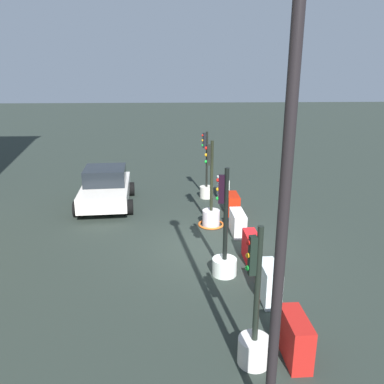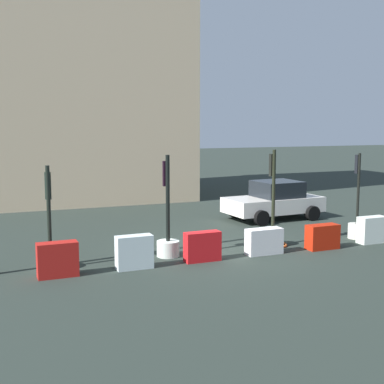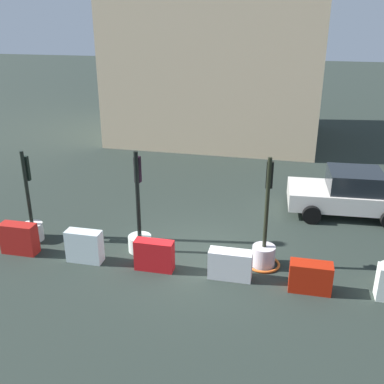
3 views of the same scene
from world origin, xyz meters
name	(u,v)px [view 1 (image 1 of 3)]	position (x,y,z in m)	size (l,w,h in m)	color
ground_plane	(212,247)	(0.00, 0.00, 0.00)	(120.00, 120.00, 0.00)	#252E29
traffic_light_0	(254,338)	(-5.14, -0.24, 0.55)	(0.61, 0.61, 2.81)	silver
traffic_light_1	(224,254)	(-1.74, -0.13, 0.61)	(0.67, 0.67, 3.01)	silver
traffic_light_2	(211,212)	(1.82, -0.13, 0.52)	(0.93, 0.93, 3.09)	silver
traffic_light_3	(206,186)	(5.06, -0.25, 0.55)	(0.59, 0.59, 2.92)	beige
construction_barrier_0	(295,338)	(-5.05, -1.06, 0.45)	(1.03, 0.42, 0.90)	#B31B16
construction_barrier_1	(269,283)	(-3.02, -1.05, 0.46)	(1.00, 0.41, 0.91)	silver
construction_barrier_2	(251,248)	(-1.01, -1.03, 0.43)	(1.05, 0.38, 0.85)	red
construction_barrier_3	(238,223)	(1.03, -0.97, 0.39)	(1.13, 0.44, 0.78)	silver
construction_barrier_4	(232,204)	(3.05, -1.09, 0.39)	(1.04, 0.47, 0.77)	#B41E0A
construction_barrier_5	(223,188)	(5.08, -0.99, 0.44)	(0.97, 0.44, 0.87)	silver
car_white_van	(106,187)	(4.34, 3.99, 0.76)	(4.07, 2.45, 1.56)	silver
street_lamp_post	(287,163)	(-6.52, -0.19, 4.23)	(0.36, 0.36, 7.19)	black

